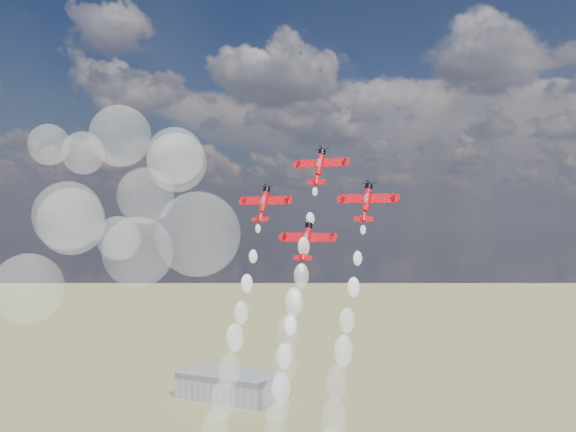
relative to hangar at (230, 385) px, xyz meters
The scene contains 9 objects.
hangar is the anchor object (origin of this frame).
plane_lead 226.13m from the hangar, 50.59° to the right, with size 11.64×5.25×7.95m.
plane_left 218.41m from the hangar, 53.79° to the right, with size 11.64×5.25×7.95m.
plane_right 232.26m from the hangar, 48.64° to the right, with size 11.64×5.25×7.95m.
plane_slot 224.43m from the hangar, 51.64° to the right, with size 11.64×5.25×7.95m.
smoke_trail_lead 224.14m from the hangar, 53.03° to the right, with size 5.10×18.76×42.71m.
smoke_trail_left 217.58m from the hangar, 56.13° to the right, with size 5.25×18.03×42.38m.
smoke_trail_right 231.44m from the hangar, 51.01° to the right, with size 5.21×17.91×42.34m.
drifted_smoke_cloud 188.60m from the hangar, 66.01° to the right, with size 66.73×37.98×56.14m.
Camera 1 is at (74.02, -105.86, 89.36)m, focal length 42.00 mm.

